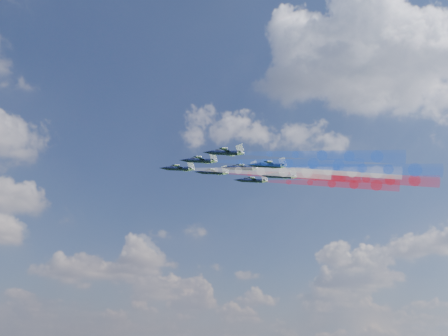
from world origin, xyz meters
TOP-DOWN VIEW (x-y plane):
  - jet_lead at (-19.91, -0.39)m, footprint 15.88×16.27m
  - trail_lead at (-1.05, -20.07)m, footprint 33.16×34.84m
  - jet_inner_left at (-19.56, -13.42)m, footprint 15.88×16.27m
  - trail_inner_left at (-0.70, -33.09)m, footprint 33.16×34.84m
  - jet_inner_right at (-6.07, 0.27)m, footprint 15.88×16.27m
  - trail_inner_right at (12.79, -19.40)m, footprint 33.16×34.84m
  - jet_outer_left at (-19.92, -28.01)m, footprint 15.88×16.27m
  - trail_outer_left at (-1.06, -47.68)m, footprint 33.16×34.84m
  - jet_center_third at (-4.75, -14.72)m, footprint 15.88×16.27m
  - trail_center_third at (14.11, -34.39)m, footprint 33.16×34.84m
  - jet_outer_right at (7.81, -3.62)m, footprint 15.88×16.27m
  - trail_outer_right at (26.67, -23.29)m, footprint 33.16×34.84m
  - jet_rear_left at (-3.98, -27.82)m, footprint 15.88×16.27m
  - trail_rear_left at (14.88, -47.49)m, footprint 33.16×34.84m
  - jet_rear_right at (8.63, -17.94)m, footprint 15.88×16.27m
  - trail_rear_right at (27.49, -37.61)m, footprint 33.16×34.84m

SIDE VIEW (x-z plane):
  - trail_rear_left at x=14.88m, z-range 122.30..131.20m
  - trail_outer_left at x=-1.06m, z-range 123.21..132.12m
  - trail_rear_right at x=27.49m, z-range 123.56..132.46m
  - trail_center_third at x=14.11m, z-range 124.80..133.71m
  - trail_inner_left at x=-0.70m, z-range 124.94..133.85m
  - jet_rear_left at x=-3.98m, z-range 126.70..132.26m
  - trail_outer_right at x=26.67m, z-range 125.45..134.36m
  - trail_lead at x=-1.05m, z-range 125.77..134.67m
  - jet_outer_left at x=-19.92m, z-range 127.62..133.17m
  - jet_rear_right at x=8.63m, z-range 127.96..133.52m
  - trail_inner_right at x=12.79m, z-range 127.02..135.93m
  - jet_center_third at x=-4.75m, z-range 129.21..134.76m
  - jet_inner_left at x=-19.56m, z-range 129.35..134.90m
  - jet_outer_right at x=7.81m, z-range 129.86..135.41m
  - jet_lead at x=-19.91m, z-range 130.17..135.73m
  - jet_inner_right at x=-6.07m, z-range 131.43..136.99m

